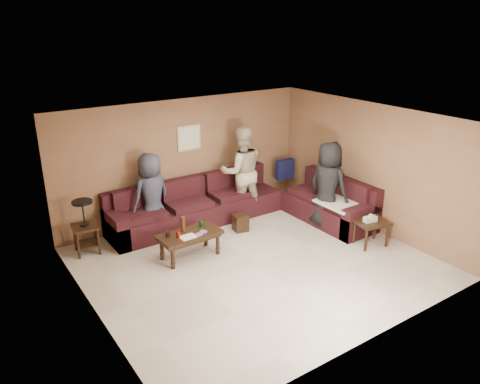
{
  "coord_description": "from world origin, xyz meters",
  "views": [
    {
      "loc": [
        -4.23,
        -5.76,
        4.01
      ],
      "look_at": [
        0.25,
        0.85,
        1.0
      ],
      "focal_mm": 35.0,
      "sensor_mm": 36.0,
      "label": 1
    }
  ],
  "objects_px": {
    "end_table_left": "(85,226)",
    "person_right": "(328,185)",
    "sectional_sofa": "(245,208)",
    "person_middle": "(241,172)",
    "side_table_right": "(371,224)",
    "coffee_table": "(189,237)",
    "person_left": "(152,195)",
    "waste_bin": "(240,223)"
  },
  "relations": [
    {
      "from": "sectional_sofa",
      "to": "side_table_right",
      "type": "distance_m",
      "value": 2.54
    },
    {
      "from": "waste_bin",
      "to": "end_table_left",
      "type": "bearing_deg",
      "value": 164.75
    },
    {
      "from": "coffee_table",
      "to": "waste_bin",
      "type": "distance_m",
      "value": 1.43
    },
    {
      "from": "side_table_right",
      "to": "person_right",
      "type": "distance_m",
      "value": 1.17
    },
    {
      "from": "person_left",
      "to": "person_right",
      "type": "relative_size",
      "value": 0.93
    },
    {
      "from": "coffee_table",
      "to": "person_left",
      "type": "distance_m",
      "value": 1.3
    },
    {
      "from": "coffee_table",
      "to": "side_table_right",
      "type": "bearing_deg",
      "value": -26.18
    },
    {
      "from": "waste_bin",
      "to": "person_right",
      "type": "height_order",
      "value": "person_right"
    },
    {
      "from": "person_left",
      "to": "sectional_sofa",
      "type": "bearing_deg",
      "value": 149.22
    },
    {
      "from": "coffee_table",
      "to": "person_left",
      "type": "bearing_deg",
      "value": 96.68
    },
    {
      "from": "person_middle",
      "to": "person_right",
      "type": "height_order",
      "value": "person_middle"
    },
    {
      "from": "person_left",
      "to": "end_table_left",
      "type": "bearing_deg",
      "value": -11.97
    },
    {
      "from": "person_right",
      "to": "person_middle",
      "type": "bearing_deg",
      "value": 26.31
    },
    {
      "from": "side_table_right",
      "to": "sectional_sofa",
      "type": "bearing_deg",
      "value": 122.4
    },
    {
      "from": "coffee_table",
      "to": "end_table_left",
      "type": "height_order",
      "value": "end_table_left"
    },
    {
      "from": "person_middle",
      "to": "side_table_right",
      "type": "bearing_deg",
      "value": 131.43
    },
    {
      "from": "waste_bin",
      "to": "person_middle",
      "type": "xyz_separation_m",
      "value": [
        0.48,
        0.67,
        0.8
      ]
    },
    {
      "from": "end_table_left",
      "to": "sectional_sofa",
      "type": "bearing_deg",
      "value": -9.21
    },
    {
      "from": "coffee_table",
      "to": "sectional_sofa",
      "type": "bearing_deg",
      "value": 22.26
    },
    {
      "from": "sectional_sofa",
      "to": "person_right",
      "type": "height_order",
      "value": "person_right"
    },
    {
      "from": "waste_bin",
      "to": "person_right",
      "type": "bearing_deg",
      "value": -27.59
    },
    {
      "from": "sectional_sofa",
      "to": "coffee_table",
      "type": "relative_size",
      "value": 4.15
    },
    {
      "from": "coffee_table",
      "to": "waste_bin",
      "type": "xyz_separation_m",
      "value": [
        1.36,
        0.4,
        -0.23
      ]
    },
    {
      "from": "side_table_right",
      "to": "person_middle",
      "type": "xyz_separation_m",
      "value": [
        -1.16,
        2.55,
        0.54
      ]
    },
    {
      "from": "person_right",
      "to": "person_left",
      "type": "bearing_deg",
      "value": 52.67
    },
    {
      "from": "sectional_sofa",
      "to": "end_table_left",
      "type": "relative_size",
      "value": 4.62
    },
    {
      "from": "coffee_table",
      "to": "person_middle",
      "type": "bearing_deg",
      "value": 30.37
    },
    {
      "from": "waste_bin",
      "to": "person_left",
      "type": "xyz_separation_m",
      "value": [
        -1.5,
        0.81,
        0.66
      ]
    },
    {
      "from": "person_left",
      "to": "waste_bin",
      "type": "bearing_deg",
      "value": 137.85
    },
    {
      "from": "side_table_right",
      "to": "person_right",
      "type": "height_order",
      "value": "person_right"
    },
    {
      "from": "side_table_right",
      "to": "person_left",
      "type": "relative_size",
      "value": 0.41
    },
    {
      "from": "sectional_sofa",
      "to": "person_left",
      "type": "height_order",
      "value": "person_left"
    },
    {
      "from": "side_table_right",
      "to": "person_right",
      "type": "relative_size",
      "value": 0.38
    },
    {
      "from": "end_table_left",
      "to": "person_left",
      "type": "xyz_separation_m",
      "value": [
        1.32,
        0.04,
        0.29
      ]
    },
    {
      "from": "side_table_right",
      "to": "waste_bin",
      "type": "relative_size",
      "value": 2.07
    },
    {
      "from": "end_table_left",
      "to": "person_right",
      "type": "relative_size",
      "value": 0.57
    },
    {
      "from": "sectional_sofa",
      "to": "person_right",
      "type": "bearing_deg",
      "value": -40.33
    },
    {
      "from": "coffee_table",
      "to": "person_left",
      "type": "xyz_separation_m",
      "value": [
        -0.14,
        1.21,
        0.43
      ]
    },
    {
      "from": "person_left",
      "to": "person_right",
      "type": "bearing_deg",
      "value": 138.24
    },
    {
      "from": "person_middle",
      "to": "person_right",
      "type": "xyz_separation_m",
      "value": [
        1.06,
        -1.48,
        -0.08
      ]
    },
    {
      "from": "sectional_sofa",
      "to": "person_middle",
      "type": "bearing_deg",
      "value": 63.77
    },
    {
      "from": "side_table_right",
      "to": "waste_bin",
      "type": "height_order",
      "value": "side_table_right"
    }
  ]
}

